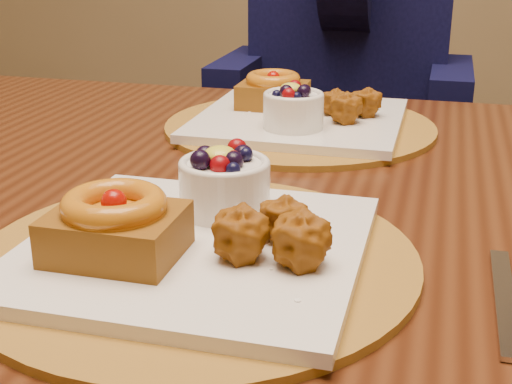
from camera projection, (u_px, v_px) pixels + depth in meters
dining_table at (260, 241)px, 0.84m from camera, size 1.60×0.90×0.76m
place_setting_near at (194, 235)px, 0.61m from camera, size 0.38×0.38×0.08m
place_setting_far at (298, 115)px, 1.00m from camera, size 0.38×0.38×0.08m
chair_far at (316, 173)px, 1.77m from camera, size 0.48×0.48×0.81m
diner at (353, 12)px, 1.47m from camera, size 0.49×0.48×0.80m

